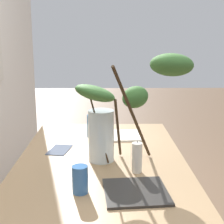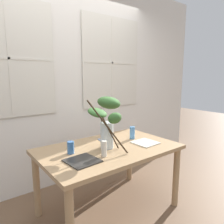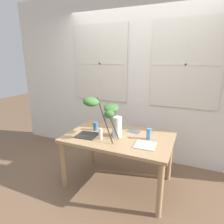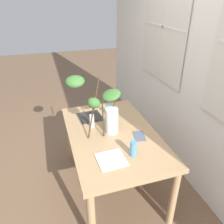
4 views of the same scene
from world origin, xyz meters
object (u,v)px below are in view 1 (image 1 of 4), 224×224
(dining_table, at_px, (102,175))
(plate_square_left, at_px, (136,192))
(drinking_glass_blue_left, at_px, (80,179))
(plate_square_right, at_px, (123,135))
(drinking_glass_blue_right, at_px, (92,126))
(vase_with_branches, at_px, (121,109))
(pillar_candle, at_px, (137,158))

(dining_table, xyz_separation_m, plate_square_left, (-0.40, -0.15, 0.10))
(drinking_glass_blue_left, xyz_separation_m, plate_square_left, (-0.01, -0.23, -0.05))
(dining_table, bearing_deg, plate_square_right, -19.06)
(drinking_glass_blue_right, height_order, plate_square_left, drinking_glass_blue_right)
(plate_square_left, bearing_deg, drinking_glass_blue_left, 88.57)
(dining_table, bearing_deg, plate_square_left, -159.39)
(vase_with_branches, xyz_separation_m, plate_square_right, (0.50, -0.04, -0.29))
(plate_square_left, relative_size, plate_square_right, 1.09)
(drinking_glass_blue_right, xyz_separation_m, plate_square_left, (-0.79, -0.22, -0.07))
(plate_square_right, bearing_deg, dining_table, 160.94)
(plate_square_left, distance_m, pillar_candle, 0.23)
(dining_table, bearing_deg, drinking_glass_blue_right, 9.92)
(pillar_candle, bearing_deg, vase_with_branches, 42.29)
(dining_table, xyz_separation_m, plate_square_right, (0.40, -0.14, 0.10))
(drinking_glass_blue_left, height_order, plate_square_right, drinking_glass_blue_left)
(plate_square_right, bearing_deg, pillar_candle, -176.52)
(vase_with_branches, height_order, drinking_glass_blue_right, vase_with_branches)
(plate_square_left, bearing_deg, dining_table, 20.61)
(pillar_candle, bearing_deg, plate_square_right, 3.48)
(drinking_glass_blue_right, bearing_deg, vase_with_branches, -161.36)
(dining_table, relative_size, vase_with_branches, 2.36)
(drinking_glass_blue_right, height_order, plate_square_right, drinking_glass_blue_right)
(plate_square_left, relative_size, pillar_candle, 1.65)
(drinking_glass_blue_right, xyz_separation_m, plate_square_right, (0.01, -0.21, -0.07))
(dining_table, xyz_separation_m, drinking_glass_blue_right, (0.39, 0.07, 0.17))
(plate_square_left, height_order, pillar_candle, pillar_candle)
(dining_table, height_order, plate_square_left, plate_square_left)
(dining_table, height_order, vase_with_branches, vase_with_branches)
(dining_table, bearing_deg, vase_with_branches, -135.49)
(dining_table, distance_m, plate_square_left, 0.44)
(plate_square_left, height_order, plate_square_right, same)
(dining_table, relative_size, plate_square_right, 5.86)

